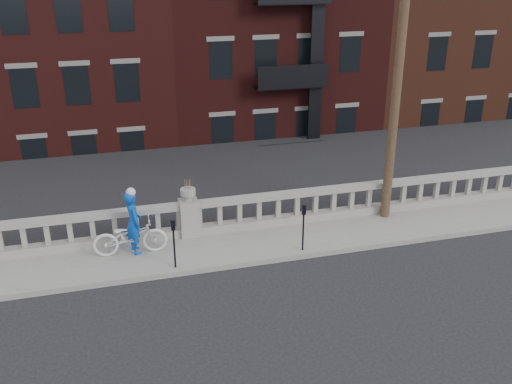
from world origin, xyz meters
TOP-DOWN VIEW (x-y plane):
  - ground at (0.00, 0.00)m, footprint 120.00×120.00m
  - sidewalk at (0.00, 3.00)m, footprint 32.00×2.20m
  - balustrade at (0.00, 3.95)m, footprint 28.00×0.34m
  - planter_pedestal at (0.00, 3.95)m, footprint 0.55×0.55m
  - lower_level at (0.56, 23.04)m, footprint 80.00×44.00m
  - utility_pole at (6.20, 3.60)m, footprint 1.60×0.28m
  - parking_meter_b at (-0.69, 2.15)m, footprint 0.10×0.09m
  - parking_meter_c at (2.90, 2.15)m, footprint 0.10×0.09m
  - bicycle at (-1.76, 3.25)m, footprint 2.05×0.78m
  - cyclist at (-1.63, 3.32)m, footprint 0.57×0.74m

SIDE VIEW (x-z plane):
  - ground at x=0.00m, z-range 0.00..0.00m
  - sidewalk at x=0.00m, z-range 0.00..0.15m
  - balustrade at x=0.00m, z-range 0.13..1.16m
  - bicycle at x=-1.76m, z-range 0.15..1.21m
  - planter_pedestal at x=0.00m, z-range -0.05..1.71m
  - parking_meter_b at x=-0.69m, z-range 0.32..1.68m
  - parking_meter_c at x=2.90m, z-range 0.32..1.68m
  - cyclist at x=-1.63m, z-range 0.15..1.97m
  - lower_level at x=0.56m, z-range -7.77..13.03m
  - utility_pole at x=6.20m, z-range 0.24..10.24m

